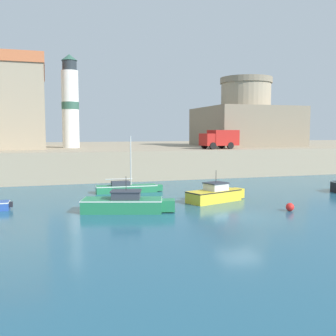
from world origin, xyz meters
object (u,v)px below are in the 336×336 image
object	(u,v)px
fortress	(245,122)
lighthouse	(70,103)
motorboat_green_0	(125,203)
sailboat_green_4	(127,188)
mooring_buoy	(290,207)
truck_on_quay	(219,138)
motorboat_yellow_6	(216,194)

from	to	relation	value
fortress	lighthouse	distance (m)	24.09
motorboat_green_0	sailboat_green_4	world-z (taller)	sailboat_green_4
sailboat_green_4	mooring_buoy	world-z (taller)	sailboat_green_4
mooring_buoy	truck_on_quay	world-z (taller)	truck_on_quay
truck_on_quay	motorboat_yellow_6	bearing A→B (deg)	-115.42
motorboat_green_0	truck_on_quay	world-z (taller)	truck_on_quay
sailboat_green_4	motorboat_yellow_6	bearing A→B (deg)	-49.22
fortress	mooring_buoy	bearing A→B (deg)	-112.87
motorboat_yellow_6	mooring_buoy	world-z (taller)	motorboat_yellow_6
motorboat_green_0	truck_on_quay	size ratio (longest dim) A/B	1.35
mooring_buoy	fortress	bearing A→B (deg)	67.13
sailboat_green_4	truck_on_quay	xyz separation A→B (m)	(12.90, 9.61, 3.95)
motorboat_green_0	lighthouse	world-z (taller)	lighthouse
motorboat_yellow_6	lighthouse	size ratio (longest dim) A/B	0.44
mooring_buoy	fortress	xyz separation A→B (m)	(11.99, 28.44, 6.30)
sailboat_green_4	lighthouse	xyz separation A→B (m)	(-3.49, 17.88, 8.27)
motorboat_yellow_6	mooring_buoy	size ratio (longest dim) A/B	9.37
motorboat_yellow_6	truck_on_quay	world-z (taller)	truck_on_quay
mooring_buoy	lighthouse	world-z (taller)	lighthouse
lighthouse	truck_on_quay	distance (m)	18.86
motorboat_yellow_6	sailboat_green_4	bearing A→B (deg)	130.78
sailboat_green_4	motorboat_yellow_6	xyz separation A→B (m)	(5.37, -6.23, 0.14)
motorboat_green_0	motorboat_yellow_6	bearing A→B (deg)	13.83
sailboat_green_4	fortress	bearing A→B (deg)	40.48
fortress	lighthouse	bearing A→B (deg)	179.11
mooring_buoy	lighthouse	distance (m)	32.32
motorboat_green_0	lighthouse	bearing A→B (deg)	93.94
fortress	truck_on_quay	size ratio (longest dim) A/B	2.72
motorboat_green_0	motorboat_yellow_6	world-z (taller)	motorboat_yellow_6
sailboat_green_4	mooring_buoy	bearing A→B (deg)	-52.09
motorboat_green_0	lighthouse	xyz separation A→B (m)	(-1.78, 25.85, 8.13)
mooring_buoy	truck_on_quay	bearing A→B (deg)	77.95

